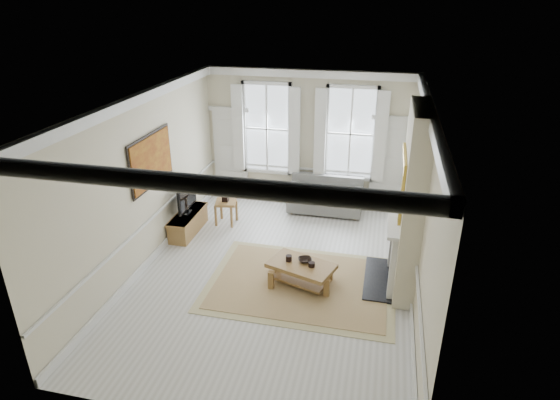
% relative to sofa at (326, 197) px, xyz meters
% --- Properties ---
extents(floor, '(7.20, 7.20, 0.00)m').
position_rel_sofa_xyz_m(floor, '(-0.56, -3.11, -0.36)').
color(floor, '#B7B5AD').
rests_on(floor, ground).
extents(ceiling, '(7.20, 7.20, 0.00)m').
position_rel_sofa_xyz_m(ceiling, '(-0.56, -3.11, 3.04)').
color(ceiling, white).
rests_on(ceiling, back_wall).
extents(back_wall, '(5.20, 0.00, 5.20)m').
position_rel_sofa_xyz_m(back_wall, '(-0.56, 0.49, 1.34)').
color(back_wall, beige).
rests_on(back_wall, floor).
extents(left_wall, '(0.00, 7.20, 7.20)m').
position_rel_sofa_xyz_m(left_wall, '(-3.16, -3.11, 1.34)').
color(left_wall, beige).
rests_on(left_wall, floor).
extents(right_wall, '(0.00, 7.20, 7.20)m').
position_rel_sofa_xyz_m(right_wall, '(2.04, -3.11, 1.34)').
color(right_wall, beige).
rests_on(right_wall, floor).
extents(window_left, '(1.26, 0.20, 2.20)m').
position_rel_sofa_xyz_m(window_left, '(-1.61, 0.44, 1.54)').
color(window_left, '#B2BCC6').
rests_on(window_left, back_wall).
extents(window_right, '(1.26, 0.20, 2.20)m').
position_rel_sofa_xyz_m(window_right, '(0.49, 0.44, 1.54)').
color(window_right, '#B2BCC6').
rests_on(window_right, back_wall).
extents(door_left, '(0.90, 0.08, 2.30)m').
position_rel_sofa_xyz_m(door_left, '(-2.61, 0.45, 0.79)').
color(door_left, silver).
rests_on(door_left, floor).
extents(door_right, '(0.90, 0.08, 2.30)m').
position_rel_sofa_xyz_m(door_right, '(1.49, 0.45, 0.79)').
color(door_right, silver).
rests_on(door_right, floor).
extents(painting, '(0.05, 1.66, 1.06)m').
position_rel_sofa_xyz_m(painting, '(-3.12, -2.81, 1.69)').
color(painting, '#AC771D').
rests_on(painting, left_wall).
extents(chimney_breast, '(0.35, 1.70, 3.38)m').
position_rel_sofa_xyz_m(chimney_breast, '(1.86, -2.91, 1.34)').
color(chimney_breast, beige).
rests_on(chimney_breast, floor).
extents(hearth, '(0.55, 1.50, 0.05)m').
position_rel_sofa_xyz_m(hearth, '(1.44, -2.91, -0.33)').
color(hearth, black).
rests_on(hearth, floor).
extents(fireplace, '(0.21, 1.45, 1.33)m').
position_rel_sofa_xyz_m(fireplace, '(1.64, -2.91, 0.38)').
color(fireplace, silver).
rests_on(fireplace, floor).
extents(mirror, '(0.06, 1.26, 1.06)m').
position_rel_sofa_xyz_m(mirror, '(1.65, -2.91, 1.69)').
color(mirror, gold).
rests_on(mirror, chimney_breast).
extents(sofa, '(1.81, 0.88, 0.85)m').
position_rel_sofa_xyz_m(sofa, '(0.00, 0.00, 0.00)').
color(sofa, '#595957').
rests_on(sofa, floor).
extents(side_table, '(0.55, 0.55, 0.57)m').
position_rel_sofa_xyz_m(side_table, '(-2.20, -1.24, 0.10)').
color(side_table, brown).
rests_on(side_table, floor).
extents(rug, '(3.50, 2.60, 0.02)m').
position_rel_sofa_xyz_m(rug, '(0.00, -3.37, -0.34)').
color(rug, '#A18A53').
rests_on(rug, floor).
extents(coffee_table, '(1.35, 1.04, 0.45)m').
position_rel_sofa_xyz_m(coffee_table, '(0.00, -3.37, 0.01)').
color(coffee_table, brown).
rests_on(coffee_table, rug).
extents(ceramic_pot_a, '(0.12, 0.12, 0.12)m').
position_rel_sofa_xyz_m(ceramic_pot_a, '(-0.25, -3.32, 0.15)').
color(ceramic_pot_a, black).
rests_on(ceramic_pot_a, coffee_table).
extents(ceramic_pot_b, '(0.12, 0.12, 0.09)m').
position_rel_sofa_xyz_m(ceramic_pot_b, '(0.20, -3.42, 0.13)').
color(ceramic_pot_b, black).
rests_on(ceramic_pot_b, coffee_table).
extents(bowl, '(0.32, 0.32, 0.06)m').
position_rel_sofa_xyz_m(bowl, '(0.05, -3.27, 0.12)').
color(bowl, black).
rests_on(bowl, coffee_table).
extents(tv_stand, '(0.43, 1.33, 0.48)m').
position_rel_sofa_xyz_m(tv_stand, '(-2.90, -1.87, -0.12)').
color(tv_stand, brown).
rests_on(tv_stand, floor).
extents(tv, '(0.08, 0.90, 0.68)m').
position_rel_sofa_xyz_m(tv, '(-2.88, -1.87, 0.51)').
color(tv, black).
rests_on(tv, tv_stand).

